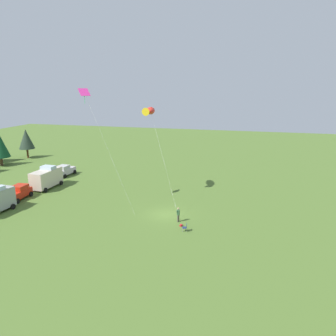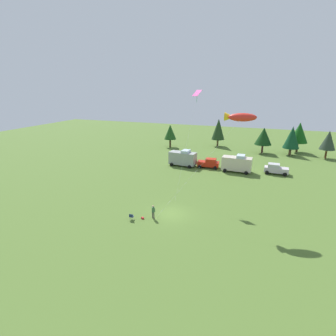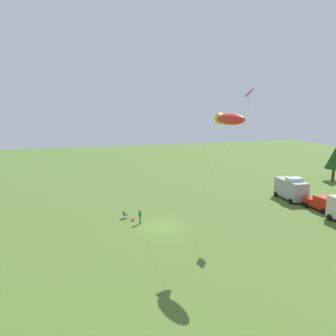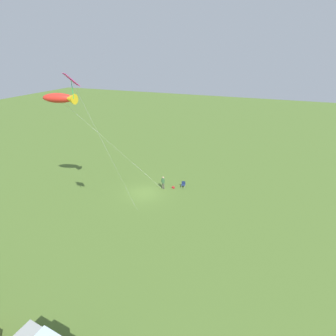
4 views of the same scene
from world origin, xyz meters
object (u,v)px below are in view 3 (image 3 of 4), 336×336
at_px(backpack_on_grass, 133,220).
at_px(car_red_sedan, 321,203).
at_px(kite_large_fish, 228,119).
at_px(person_kite_flyer, 140,215).
at_px(kite_diamond_rainbow, 248,96).
at_px(van_motorhome_grey, 291,188).
at_px(folding_chair, 125,214).

height_order(backpack_on_grass, car_red_sedan, car_red_sedan).
height_order(car_red_sedan, kite_large_fish, kite_large_fish).
xyz_separation_m(person_kite_flyer, backpack_on_grass, (-1.16, -0.60, -0.91)).
bearing_deg(kite_diamond_rainbow, van_motorhome_grey, 115.99).
height_order(van_motorhome_grey, kite_diamond_rainbow, kite_diamond_rainbow).
relative_size(car_red_sedan, kite_diamond_rainbow, 0.29).
height_order(person_kite_flyer, folding_chair, person_kite_flyer).
xyz_separation_m(van_motorhome_grey, kite_diamond_rainbow, (5.22, -10.70, 12.59)).
height_order(backpack_on_grass, kite_diamond_rainbow, kite_diamond_rainbow).
bearing_deg(backpack_on_grass, folding_chair, -147.80).
xyz_separation_m(folding_chair, kite_diamond_rainbow, (4.23, 13.36, 13.74)).
xyz_separation_m(van_motorhome_grey, car_red_sedan, (5.26, 0.56, -0.69)).
bearing_deg(van_motorhome_grey, kite_diamond_rainbow, -58.72).
relative_size(person_kite_flyer, van_motorhome_grey, 0.31).
height_order(person_kite_flyer, kite_large_fish, kite_large_fish).
height_order(folding_chair, van_motorhome_grey, van_motorhome_grey).
bearing_deg(kite_large_fish, backpack_on_grass, -145.66).
xyz_separation_m(person_kite_flyer, kite_large_fish, (8.73, 6.15, 10.97)).
xyz_separation_m(car_red_sedan, kite_diamond_rainbow, (-0.05, -11.26, 13.28)).
height_order(person_kite_flyer, car_red_sedan, car_red_sedan).
height_order(backpack_on_grass, van_motorhome_grey, van_motorhome_grey).
relative_size(van_motorhome_grey, kite_diamond_rainbow, 0.37).
xyz_separation_m(van_motorhome_grey, kite_large_fish, (12.03, -16.58, 10.35)).
bearing_deg(backpack_on_grass, car_red_sedan, 82.56).
distance_m(van_motorhome_grey, car_red_sedan, 5.34).
relative_size(folding_chair, backpack_on_grass, 2.56).
xyz_separation_m(folding_chair, car_red_sedan, (4.27, 24.62, 0.46)).
bearing_deg(backpack_on_grass, person_kite_flyer, 27.45).
xyz_separation_m(person_kite_flyer, car_red_sedan, (1.96, 23.29, -0.07)).
height_order(person_kite_flyer, van_motorhome_grey, van_motorhome_grey).
xyz_separation_m(folding_chair, backpack_on_grass, (1.15, 0.73, -0.38)).
distance_m(person_kite_flyer, kite_large_fish, 15.31).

